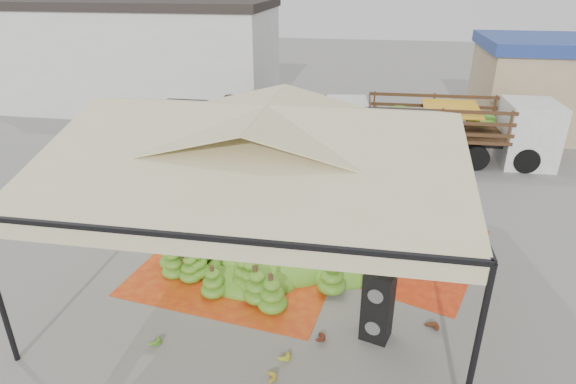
% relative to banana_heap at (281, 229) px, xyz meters
% --- Properties ---
extents(ground, '(90.00, 90.00, 0.00)m').
position_rel_banana_heap_xyz_m(ground, '(-0.16, -0.62, -0.66)').
color(ground, slate).
rests_on(ground, ground).
extents(canopy_tent, '(8.10, 8.10, 4.00)m').
position_rel_banana_heap_xyz_m(canopy_tent, '(-0.16, -0.62, 2.64)').
color(canopy_tent, black).
rests_on(canopy_tent, ground).
extents(building_white, '(14.30, 6.30, 5.40)m').
position_rel_banana_heap_xyz_m(building_white, '(-10.16, 13.38, 2.05)').
color(building_white, silver).
rests_on(building_white, ground).
extents(building_tan, '(6.30, 5.30, 4.10)m').
position_rel_banana_heap_xyz_m(building_tan, '(9.84, 12.38, 1.42)').
color(building_tan, tan).
rests_on(building_tan, ground).
extents(tarp_left, '(5.24, 5.05, 0.01)m').
position_rel_banana_heap_xyz_m(tarp_left, '(-0.84, -0.68, -0.65)').
color(tarp_left, '#D25D13').
rests_on(tarp_left, ground).
extents(tarp_right, '(5.36, 5.48, 0.01)m').
position_rel_banana_heap_xyz_m(tarp_right, '(2.90, 0.71, -0.65)').
color(tarp_right, '#ED5016').
rests_on(tarp_right, ground).
extents(banana_heap, '(6.20, 5.11, 1.32)m').
position_rel_banana_heap_xyz_m(banana_heap, '(0.00, 0.00, 0.00)').
color(banana_heap, '#45821B').
rests_on(banana_heap, ground).
extents(hand_yellow_a, '(0.53, 0.49, 0.19)m').
position_rel_banana_heap_xyz_m(hand_yellow_a, '(0.72, -3.73, -0.56)').
color(hand_yellow_a, gold).
rests_on(hand_yellow_a, ground).
extents(hand_yellow_b, '(0.49, 0.44, 0.19)m').
position_rel_banana_heap_xyz_m(hand_yellow_b, '(0.57, -4.32, -0.56)').
color(hand_yellow_b, '#BB8825').
rests_on(hand_yellow_b, ground).
extents(hand_red_a, '(0.48, 0.41, 0.20)m').
position_rel_banana_heap_xyz_m(hand_red_a, '(1.31, -3.13, -0.56)').
color(hand_red_a, maroon).
rests_on(hand_red_a, ground).
extents(hand_red_b, '(0.57, 0.56, 0.20)m').
position_rel_banana_heap_xyz_m(hand_red_b, '(3.54, -2.48, -0.56)').
color(hand_red_b, '#552613').
rests_on(hand_red_b, ground).
extents(hand_green, '(0.48, 0.42, 0.20)m').
position_rel_banana_heap_xyz_m(hand_green, '(-1.84, -3.78, -0.56)').
color(hand_green, '#427F1A').
rests_on(hand_green, ground).
extents(hanging_bunches, '(1.74, 0.24, 0.20)m').
position_rel_banana_heap_xyz_m(hanging_bunches, '(0.78, -1.96, 1.96)').
color(hanging_bunches, '#476E17').
rests_on(hanging_bunches, ground).
extents(speaker_stack, '(0.66, 0.61, 1.50)m').
position_rel_banana_heap_xyz_m(speaker_stack, '(2.44, -2.83, 0.09)').
color(speaker_stack, black).
rests_on(speaker_stack, ground).
extents(banana_leaves, '(0.96, 1.36, 3.70)m').
position_rel_banana_heap_xyz_m(banana_leaves, '(-2.12, -1.03, -0.66)').
color(banana_leaves, '#1F6B1C').
rests_on(banana_leaves, ground).
extents(vendor, '(0.73, 0.58, 1.74)m').
position_rel_banana_heap_xyz_m(vendor, '(-1.07, 3.33, 0.21)').
color(vendor, gray).
rests_on(vendor, ground).
extents(truck_left, '(6.02, 2.68, 2.00)m').
position_rel_banana_heap_xyz_m(truck_left, '(-0.75, 8.20, 0.57)').
color(truck_left, '#4D2919').
rests_on(truck_left, ground).
extents(truck_right, '(6.83, 2.49, 2.33)m').
position_rel_banana_heap_xyz_m(truck_right, '(5.67, 7.84, 0.78)').
color(truck_right, '#4C2E19').
rests_on(truck_right, ground).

